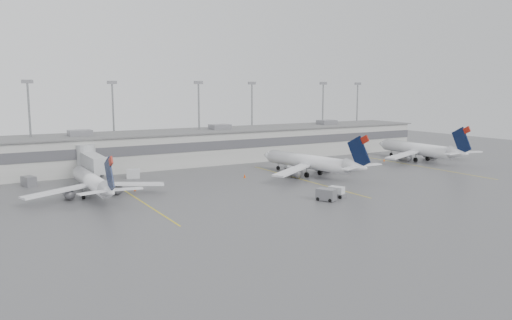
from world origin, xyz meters
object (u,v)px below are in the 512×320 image
jet_mid_right (312,162)px  jet_far_right (421,149)px  jet_mid_left (93,182)px  baggage_tug (336,193)px

jet_mid_right → jet_far_right: 37.80m
jet_mid_left → jet_far_right: bearing=0.4°
baggage_tug → jet_mid_left: bearing=123.8°
jet_mid_right → baggage_tug: (-8.97, -19.38, -2.34)m
jet_far_right → baggage_tug: bearing=-151.0°
jet_mid_right → jet_far_right: bearing=-5.0°
jet_far_right → baggage_tug: (-46.59, -23.12, -2.40)m
jet_mid_left → jet_mid_right: 45.49m
jet_mid_left → jet_mid_right: (45.45, -1.77, 0.37)m
baggage_tug → jet_far_right: bearing=0.3°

